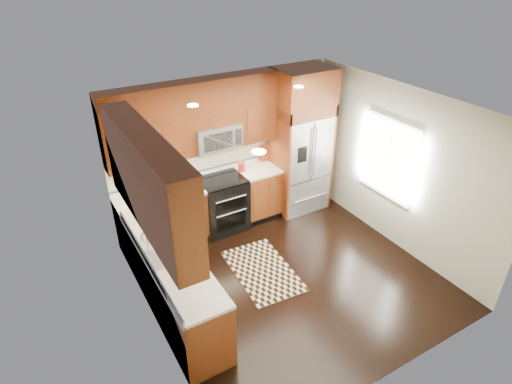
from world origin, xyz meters
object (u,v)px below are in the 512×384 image
knife_block (188,177)px  range (223,204)px  rug (263,270)px  utensil_crock (242,165)px  refrigerator (300,142)px

knife_block → range: bearing=-17.2°
rug → utensil_crock: (0.46, 1.47, 1.05)m
range → rug: range is taller
refrigerator → utensil_crock: bearing=172.6°
range → rug: size_ratio=0.68×
refrigerator → knife_block: bearing=174.5°
refrigerator → knife_block: 2.09m
refrigerator → rug: size_ratio=1.88×
range → knife_block: knife_block is taller
utensil_crock → range: bearing=-166.4°
range → utensil_crock: 0.74m
refrigerator → range: bearing=178.6°
refrigerator → rug: 2.43m
rug → knife_block: (-0.50, 1.53, 1.05)m
utensil_crock → refrigerator: bearing=-7.4°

